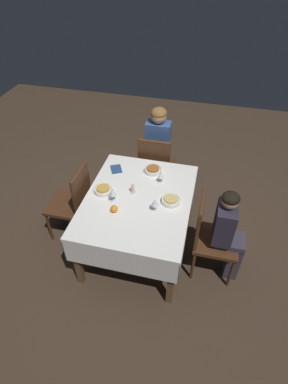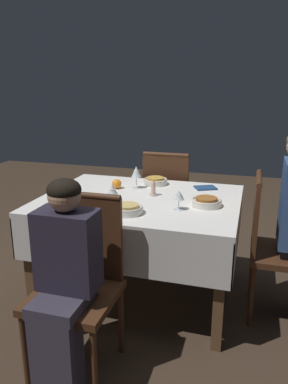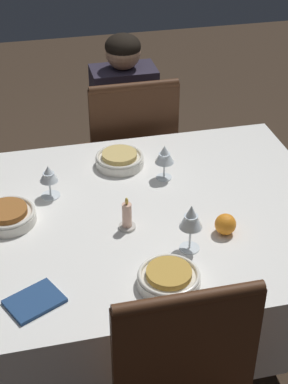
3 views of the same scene
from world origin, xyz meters
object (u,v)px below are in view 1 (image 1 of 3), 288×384
at_px(wine_glass_north, 155,203).
at_px(bowl_south, 103,190).
at_px(wine_glass_west, 161,175).
at_px(person_adult_denim, 158,146).
at_px(wine_glass_south, 113,192).
at_px(chair_north, 210,234).
at_px(chair_south, 73,200).
at_px(person_child_dark, 228,232).
at_px(napkin_red_folded, 116,169).
at_px(chair_west, 155,165).
at_px(dining_table, 138,205).
at_px(bowl_north, 171,200).
at_px(candle_centerpiece, 133,189).
at_px(orange_fruit, 114,209).
at_px(bowl_west, 153,170).

height_order(wine_glass_north, bowl_south, wine_glass_north).
bearing_deg(wine_glass_west, person_adult_denim, -166.39).
height_order(person_adult_denim, bowl_south, person_adult_denim).
bearing_deg(wine_glass_south, chair_north, 89.58).
xyz_separation_m(chair_north, chair_south, (-0.14, -1.52, 0.00)).
height_order(chair_north, person_child_dark, person_child_dark).
height_order(wine_glass_north, napkin_red_folded, wine_glass_north).
bearing_deg(napkin_red_folded, wine_glass_north, 46.56).
bearing_deg(chair_west, wine_glass_west, 107.02).
height_order(dining_table, bowl_north, bowl_north).
distance_m(person_adult_denim, candle_centerpiece, 0.99).
relative_size(bowl_north, orange_fruit, 2.65).
distance_m(person_adult_denim, bowl_west, 0.60).
relative_size(bowl_west, bowl_north, 1.03).
bearing_deg(chair_west, napkin_red_folded, 54.48).
relative_size(wine_glass_west, orange_fruit, 1.78).
bearing_deg(chair_south, bowl_north, 89.43).
bearing_deg(dining_table, chair_north, 81.98).
bearing_deg(bowl_west, wine_glass_south, -26.24).
height_order(wine_glass_north, orange_fruit, wine_glass_north).
distance_m(chair_west, orange_fruit, 1.18).
distance_m(dining_table, person_adult_denim, 1.06).
relative_size(dining_table, bowl_north, 7.14).
bearing_deg(bowl_west, chair_south, -61.73).
height_order(bowl_west, wine_glass_north, wine_glass_north).
bearing_deg(dining_table, bowl_west, 173.93).
distance_m(person_child_dark, wine_glass_south, 1.19).
distance_m(wine_glass_south, orange_fruit, 0.17).
bearing_deg(wine_glass_north, person_adult_denim, -170.04).
height_order(bowl_south, orange_fruit, orange_fruit).
bearing_deg(orange_fruit, chair_west, 171.61).
height_order(dining_table, chair_south, chair_south).
height_order(bowl_north, wine_glass_south, wine_glass_south).
relative_size(bowl_north, napkin_red_folded, 1.00).
relative_size(chair_west, candle_centerpiece, 7.69).
distance_m(wine_glass_north, candle_centerpiece, 0.35).
distance_m(dining_table, bowl_north, 0.35).
distance_m(person_child_dark, candle_centerpiece, 1.04).
bearing_deg(person_adult_denim, wine_glass_south, 79.24).
distance_m(chair_north, napkin_red_folded, 1.25).
bearing_deg(chair_west, person_adult_denim, -90.00).
xyz_separation_m(bowl_south, wine_glass_south, (0.11, 0.15, 0.09)).
xyz_separation_m(chair_west, chair_south, (0.87, -0.75, 0.00)).
height_order(chair_west, person_child_dark, person_child_dark).
bearing_deg(bowl_west, dining_table, -6.07).
bearing_deg(person_adult_denim, bowl_north, 107.97).
xyz_separation_m(wine_glass_north, napkin_red_folded, (-0.53, -0.56, -0.09)).
height_order(chair_north, bowl_north, chair_north).
distance_m(chair_south, person_adult_denim, 1.29).
relative_size(person_adult_denim, wine_glass_west, 9.79).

